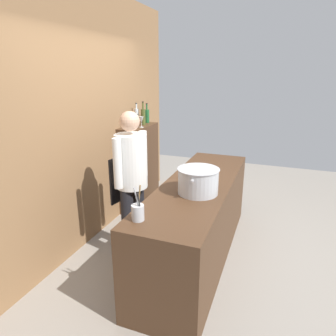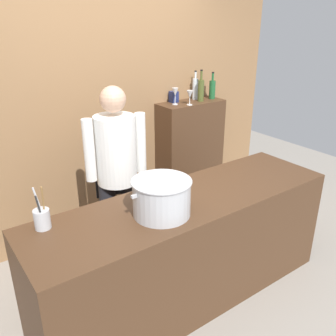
{
  "view_description": "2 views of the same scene",
  "coord_description": "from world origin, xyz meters",
  "views": [
    {
      "loc": [
        -2.97,
        -0.77,
        2.04
      ],
      "look_at": [
        0.18,
        0.42,
        0.96
      ],
      "focal_mm": 32.33,
      "sensor_mm": 36.0,
      "label": 1
    },
    {
      "loc": [
        -1.53,
        -1.87,
        2.17
      ],
      "look_at": [
        0.11,
        0.4,
        0.99
      ],
      "focal_mm": 38.98,
      "sensor_mm": 36.0,
      "label": 2
    }
  ],
  "objects": [
    {
      "name": "prep_counter",
      "position": [
        0.0,
        0.0,
        0.45
      ],
      "size": [
        2.46,
        0.7,
        0.9
      ],
      "primitive_type": "cube",
      "color": "#472D1C",
      "rests_on": "ground_plane"
    },
    {
      "name": "stockpot_large",
      "position": [
        -0.28,
        -0.07,
        1.03
      ],
      "size": [
        0.47,
        0.41,
        0.25
      ],
      "color": "#B7BABF",
      "rests_on": "prep_counter"
    },
    {
      "name": "ground_plane",
      "position": [
        0.0,
        0.0,
        0.0
      ],
      "size": [
        8.0,
        8.0,
        0.0
      ],
      "primitive_type": "plane",
      "color": "gray"
    },
    {
      "name": "wine_glass_wide",
      "position": [
        0.77,
        1.19,
        1.41
      ],
      "size": [
        0.07,
        0.07,
        0.18
      ],
      "color": "silver",
      "rests_on": "bar_cabinet"
    },
    {
      "name": "brick_back_panel",
      "position": [
        0.0,
        1.4,
        1.5
      ],
      "size": [
        4.4,
        0.1,
        3.0
      ],
      "primitive_type": "cube",
      "color": "olive",
      "rests_on": "ground_plane"
    },
    {
      "name": "spice_tin_navy",
      "position": [
        0.83,
        1.28,
        1.34
      ],
      "size": [
        0.08,
        0.08,
        0.12
      ],
      "primitive_type": "cube",
      "color": "navy",
      "rests_on": "bar_cabinet"
    },
    {
      "name": "wine_bottle_green",
      "position": [
        1.29,
        1.18,
        1.39
      ],
      "size": [
        0.07,
        0.07,
        0.3
      ],
      "color": "#1E592D",
      "rests_on": "bar_cabinet"
    },
    {
      "name": "chef",
      "position": [
        -0.22,
        0.69,
        0.96
      ],
      "size": [
        0.52,
        0.38,
        1.66
      ],
      "rotation": [
        0.0,
        0.0,
        2.96
      ],
      "color": "black",
      "rests_on": "ground_plane"
    },
    {
      "name": "utensil_crock",
      "position": [
        -1.0,
        0.23,
        0.97
      ],
      "size": [
        0.1,
        0.1,
        0.3
      ],
      "color": "#B7BABF",
      "rests_on": "prep_counter"
    },
    {
      "name": "bar_cabinet",
      "position": [
        0.99,
        1.19,
        0.64
      ],
      "size": [
        0.76,
        0.32,
        1.29
      ],
      "primitive_type": "cube",
      "color": "#472D1C",
      "rests_on": "ground_plane"
    },
    {
      "name": "wine_glass_tall",
      "position": [
        0.88,
        1.08,
        1.39
      ],
      "size": [
        0.07,
        0.07,
        0.15
      ],
      "color": "silver",
      "rests_on": "bar_cabinet"
    },
    {
      "name": "wine_bottle_olive",
      "position": [
        1.1,
        1.15,
        1.41
      ],
      "size": [
        0.07,
        0.07,
        0.34
      ],
      "color": "#475123",
      "rests_on": "bar_cabinet"
    },
    {
      "name": "wine_bottle_clear",
      "position": [
        1.11,
        1.27,
        1.41
      ],
      "size": [
        0.06,
        0.06,
        0.31
      ],
      "color": "silver",
      "rests_on": "bar_cabinet"
    }
  ]
}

